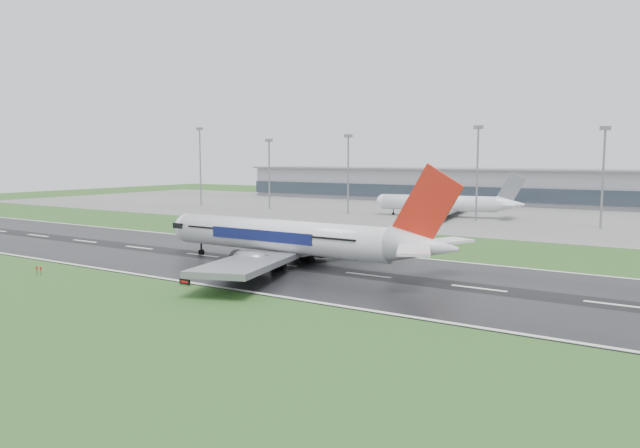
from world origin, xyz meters
The scene contains 12 objects.
ground centered at (0.00, 0.00, 0.00)m, with size 520.00×520.00×0.00m, color #25501D.
runway centered at (0.00, 0.00, 0.05)m, with size 400.00×45.00×0.10m, color black.
apron centered at (0.00, 125.00, 0.04)m, with size 400.00×130.00×0.08m, color slate.
terminal centered at (0.00, 185.00, 7.50)m, with size 240.00×36.00×15.00m, color gray.
main_airliner centered at (24.59, 0.16, 9.51)m, with size 63.75×60.71×18.82m, color white, non-canonical shape.
parked_airliner centered at (11.65, 108.23, 7.77)m, with size 52.47×48.85×15.38m, color white, non-canonical shape.
runway_sign centered at (18.81, -23.57, 0.52)m, with size 2.30×0.26×1.04m, color black, non-canonical shape.
floodmast_0 centered at (-97.42, 100.00, 16.29)m, with size 0.64×0.64×32.57m, color gray.
floodmast_1 centered at (-59.57, 100.00, 13.51)m, with size 0.64×0.64×27.03m, color gray.
floodmast_2 centered at (-22.84, 100.00, 14.04)m, with size 0.64×0.64×28.07m, color gray.
floodmast_3 centered at (25.77, 100.00, 14.95)m, with size 0.64×0.64×29.91m, color gray.
floodmast_4 centered at (63.24, 100.00, 14.33)m, with size 0.64×0.64×28.66m, color gray.
Camera 1 is at (90.23, -92.81, 20.76)m, focal length 33.92 mm.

